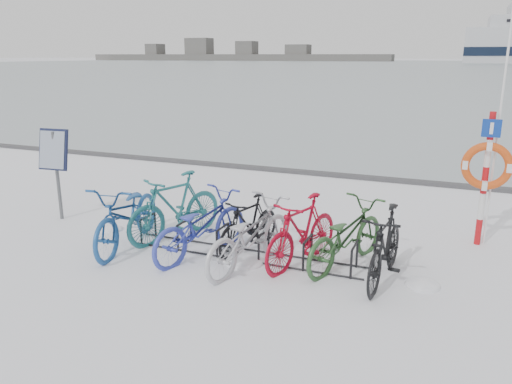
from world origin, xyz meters
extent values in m
plane|color=white|center=(0.00, 0.00, 0.00)|extent=(900.00, 900.00, 0.00)
cube|color=#98A5AC|center=(0.00, 155.00, 0.01)|extent=(400.00, 298.00, 0.02)
cube|color=#3F3F42|center=(0.00, 5.90, 0.05)|extent=(400.00, 0.25, 0.10)
cylinder|color=black|center=(-1.80, -0.22, 0.22)|extent=(0.04, 0.04, 0.44)
cylinder|color=black|center=(-1.80, 0.22, 0.22)|extent=(0.04, 0.04, 0.44)
cylinder|color=black|center=(-1.80, 0.00, 0.44)|extent=(0.04, 0.44, 0.04)
cylinder|color=black|center=(-1.08, -0.22, 0.22)|extent=(0.04, 0.04, 0.44)
cylinder|color=black|center=(-1.08, 0.22, 0.22)|extent=(0.04, 0.04, 0.44)
cylinder|color=black|center=(-1.08, 0.00, 0.44)|extent=(0.04, 0.44, 0.04)
cylinder|color=black|center=(-0.36, -0.22, 0.22)|extent=(0.04, 0.04, 0.44)
cylinder|color=black|center=(-0.36, 0.22, 0.22)|extent=(0.04, 0.04, 0.44)
cylinder|color=black|center=(-0.36, 0.00, 0.44)|extent=(0.04, 0.44, 0.04)
cylinder|color=black|center=(0.36, -0.22, 0.22)|extent=(0.04, 0.04, 0.44)
cylinder|color=black|center=(0.36, 0.22, 0.22)|extent=(0.04, 0.04, 0.44)
cylinder|color=black|center=(0.36, 0.00, 0.44)|extent=(0.04, 0.44, 0.04)
cylinder|color=black|center=(1.08, -0.22, 0.22)|extent=(0.04, 0.04, 0.44)
cylinder|color=black|center=(1.08, 0.22, 0.22)|extent=(0.04, 0.04, 0.44)
cylinder|color=black|center=(1.08, 0.00, 0.44)|extent=(0.04, 0.44, 0.04)
cylinder|color=black|center=(1.80, -0.22, 0.22)|extent=(0.04, 0.04, 0.44)
cylinder|color=black|center=(1.80, 0.22, 0.22)|extent=(0.04, 0.04, 0.44)
cylinder|color=black|center=(1.80, 0.00, 0.44)|extent=(0.04, 0.44, 0.04)
cylinder|color=black|center=(0.00, -0.22, 0.02)|extent=(4.00, 0.03, 0.03)
cylinder|color=black|center=(0.00, 0.22, 0.02)|extent=(4.00, 0.03, 0.03)
cylinder|color=#595B5E|center=(-4.10, 0.39, 0.87)|extent=(0.07, 0.07, 1.74)
cube|color=black|center=(-4.10, 0.36, 1.40)|extent=(0.62, 0.28, 0.79)
cube|color=#8C99AD|center=(-4.10, 0.32, 1.40)|extent=(0.55, 0.21, 0.70)
cylinder|color=#B80E14|center=(3.54, 1.98, 0.23)|extent=(0.10, 0.10, 0.45)
cylinder|color=silver|center=(3.54, 1.98, 0.68)|extent=(0.10, 0.10, 0.45)
cylinder|color=#B80E14|center=(3.54, 1.98, 1.14)|extent=(0.10, 0.10, 0.45)
cylinder|color=silver|center=(3.54, 1.98, 1.59)|extent=(0.10, 0.10, 0.45)
cylinder|color=#B80E14|center=(3.54, 1.98, 2.04)|extent=(0.10, 0.10, 0.45)
torus|color=#CF4713|center=(3.54, 1.89, 1.39)|extent=(0.79, 0.13, 0.79)
cube|color=navy|center=(3.54, 1.90, 2.01)|extent=(0.29, 0.03, 0.29)
cylinder|color=silver|center=(3.64, 2.03, 2.06)|extent=(0.04, 0.04, 4.13)
cube|color=#4C4C4C|center=(-120.00, 260.00, 1.75)|extent=(180.00, 12.00, 3.50)
cube|color=#4C4C4C|center=(-150.00, 260.00, 5.50)|extent=(24.00, 10.00, 8.00)
cube|color=#4C4C4C|center=(-90.00, 260.00, 5.00)|extent=(20.00, 10.00, 6.00)
imported|color=#1C4C8D|center=(-1.99, -0.29, 0.58)|extent=(1.13, 2.31, 1.16)
imported|color=#20666C|center=(-1.44, 0.33, 0.60)|extent=(1.27, 2.07, 1.20)
imported|color=#3340B0|center=(-0.65, -0.21, 0.54)|extent=(1.28, 2.17, 1.08)
imported|color=black|center=(-0.01, 0.28, 0.48)|extent=(0.82, 1.65, 0.96)
imported|color=#B7B8BF|center=(0.26, -0.34, 0.54)|extent=(1.20, 2.17, 1.08)
imported|color=#AE0A22|center=(0.97, 0.07, 0.55)|extent=(1.07, 1.91, 1.11)
imported|color=#2C5329|center=(1.61, 0.26, 0.52)|extent=(1.34, 2.10, 1.04)
imported|color=black|center=(2.24, -0.07, 0.55)|extent=(0.69, 1.87, 1.10)
ellipsoid|color=white|center=(1.15, 0.77, 0.00)|extent=(0.51, 0.51, 0.18)
ellipsoid|color=white|center=(0.14, -0.26, 0.00)|extent=(0.61, 0.61, 0.21)
ellipsoid|color=white|center=(0.83, 0.66, 0.00)|extent=(0.32, 0.32, 0.11)
ellipsoid|color=white|center=(2.79, -0.06, 0.00)|extent=(0.50, 0.50, 0.17)
ellipsoid|color=white|center=(-2.74, 0.24, 0.00)|extent=(0.39, 0.39, 0.14)
camera|label=1|loc=(3.01, -6.92, 3.15)|focal=35.00mm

